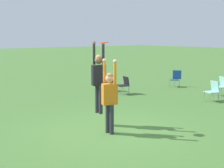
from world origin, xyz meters
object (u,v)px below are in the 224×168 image
camping_chair_0 (221,85)px  camping_chair_3 (109,82)px  camping_chair_2 (176,77)px  person_jumping (99,76)px  frisbee (104,42)px  camping_chair_4 (213,90)px  person_defending (110,95)px  camping_chair_1 (124,84)px

camping_chair_0 → camping_chair_3: size_ratio=1.09×
camping_chair_0 → camping_chair_2: camping_chair_2 is taller
person_jumping → frisbee: 1.12m
person_jumping → camping_chair_0: (-0.28, 7.13, -1.02)m
camping_chair_4 → frisbee: bearing=111.7°
person_defending → camping_chair_2: (-4.10, 7.81, -0.60)m
person_defending → camping_chair_3: 6.78m
camping_chair_1 → camping_chair_0: bearing=-120.6°
person_defending → frisbee: bearing=-89.1°
camping_chair_4 → camping_chair_2: bearing=-8.2°
camping_chair_0 → frisbee: bearing=122.7°
person_jumping → camping_chair_4: bearing=16.0°
camping_chair_0 → camping_chair_2: 2.98m
person_jumping → person_defending: person_jumping is taller
person_defending → frisbee: (-0.39, 0.12, 1.42)m
person_defending → camping_chair_2: 8.84m
frisbee → camping_chair_2: (-3.70, 7.69, -2.02)m
person_defending → camping_chair_0: bearing=-153.4°
camping_chair_1 → camping_chair_2: camping_chair_2 is taller
camping_chair_3 → person_jumping: bearing=143.5°
frisbee → camping_chair_3: 6.69m
person_jumping → camping_chair_1: (-3.38, 3.99, -1.04)m
camping_chair_3 → camping_chair_4: camping_chair_4 is taller
camping_chair_1 → person_jumping: bearing=144.4°
frisbee → camping_chair_2: size_ratio=0.31×
camping_chair_2 → frisbee: bearing=76.6°
camping_chair_2 → person_jumping: bearing=74.1°
camping_chair_0 → camping_chair_2: size_ratio=0.98×
camping_chair_1 → camping_chair_3: camping_chair_1 is taller
camping_chair_1 → camping_chair_4: 3.99m
camping_chair_2 → camping_chair_4: 3.82m
camping_chair_0 → camping_chair_4: bearing=135.6°
person_jumping → camping_chair_2: 8.26m
person_defending → frisbee: 1.48m
person_defending → camping_chair_4: person_defending is taller
camping_chair_2 → camping_chair_3: (-1.20, -3.62, -0.02)m
person_jumping → camping_chair_3: person_jumping is taller
camping_chair_2 → camping_chair_3: bearing=32.6°
camping_chair_0 → camping_chair_3: bearing=64.6°
camping_chair_0 → person_defending: bearing=125.6°
frisbee → camping_chair_0: size_ratio=0.31×
person_jumping → camping_chair_0: 7.21m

